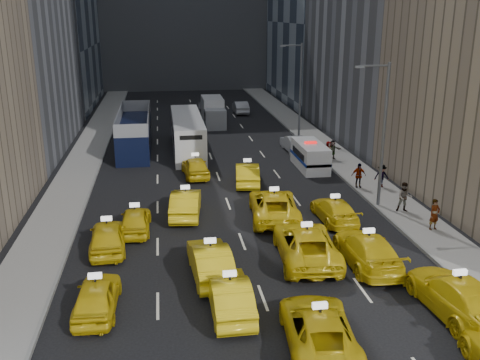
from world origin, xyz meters
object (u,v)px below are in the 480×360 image
(double_decker, at_px, (135,131))
(box_truck, at_px, (213,112))
(nypd_van, at_px, (310,156))
(city_bus, at_px, (187,134))
(pedestrian_0, at_px, (434,214))

(double_decker, height_order, box_truck, double_decker)
(nypd_van, bearing_deg, double_decker, 154.88)
(nypd_van, height_order, double_decker, double_decker)
(box_truck, bearing_deg, nypd_van, -67.86)
(double_decker, bearing_deg, city_bus, -16.35)
(nypd_van, xyz_separation_m, box_truck, (-5.84, 17.99, 0.44))
(nypd_van, relative_size, box_truck, 0.80)
(nypd_van, relative_size, city_bus, 0.43)
(city_bus, xyz_separation_m, pedestrian_0, (12.63, -20.42, -0.50))
(nypd_van, distance_m, box_truck, 18.92)
(city_bus, relative_size, box_truck, 1.88)
(city_bus, height_order, pedestrian_0, city_bus)
(double_decker, height_order, city_bus, double_decker)
(city_bus, bearing_deg, pedestrian_0, -63.14)
(pedestrian_0, bearing_deg, nypd_van, 89.68)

